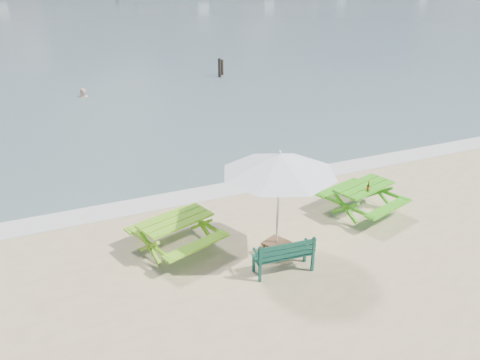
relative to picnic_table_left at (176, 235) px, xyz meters
name	(u,v)px	position (x,y,z in m)	size (l,w,h in m)	color
sea	(51,7)	(2.35, 82.83, -0.36)	(300.00, 300.00, 0.00)	slate
foam_strip	(232,188)	(2.35, 2.43, -0.36)	(22.00, 0.90, 0.01)	silver
picnic_table_left	(176,235)	(0.00, 0.00, 0.00)	(2.07, 2.18, 0.76)	#6EB71B
picnic_table_right	(363,200)	(4.79, -0.24, 0.00)	(2.03, 2.15, 0.76)	green
park_bench	(283,261)	(1.74, -1.66, -0.13)	(1.27, 0.53, 0.76)	#0F4233
side_table	(276,248)	(1.91, -1.06, -0.20)	(0.63, 0.63, 0.31)	brown
patio_umbrella	(279,163)	(1.91, -1.06, 1.77)	(3.15, 3.15, 2.35)	silver
beer_bottle	(368,188)	(4.66, -0.53, 0.48)	(0.07, 0.07, 0.26)	brown
swimmer	(85,105)	(-0.20, 15.16, -0.79)	(0.73, 0.62, 1.70)	tan
mooring_pilings	(221,69)	(7.77, 16.99, 0.04)	(0.57, 0.77, 1.28)	black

